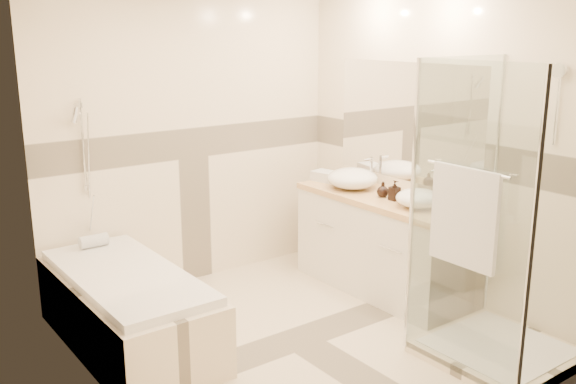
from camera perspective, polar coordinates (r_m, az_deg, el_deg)
room at (r=4.46m, az=1.36°, el=1.90°), size 2.82×3.02×2.52m
bathtub at (r=4.77m, az=-14.06°, el=-9.74°), size 0.75×1.70×0.56m
vanity at (r=5.58m, az=8.19°, el=-4.56°), size 0.58×1.62×0.85m
shower_enclosure at (r=4.57m, az=16.93°, el=-8.32°), size 0.96×0.93×2.04m
vessel_sink_near at (r=5.66m, az=5.75°, el=1.21°), size 0.45×0.45×0.18m
vessel_sink_far at (r=5.14m, az=11.54°, el=-0.55°), size 0.36×0.36×0.14m
faucet_near at (r=5.80m, az=7.35°, el=2.05°), size 0.10×0.03×0.25m
faucet_far at (r=5.28m, az=13.16°, el=0.82°), size 0.12×0.03×0.29m
amenity_bottle_a at (r=5.31m, az=9.45°, el=0.14°), size 0.08×0.08×0.17m
amenity_bottle_b at (r=5.41m, az=8.43°, el=0.23°), size 0.13×0.13×0.13m
folded_towels at (r=5.92m, az=3.52°, el=1.40°), size 0.22×0.31×0.09m
rolled_towel at (r=5.24m, az=-16.89°, el=-4.18°), size 0.22×0.10×0.10m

